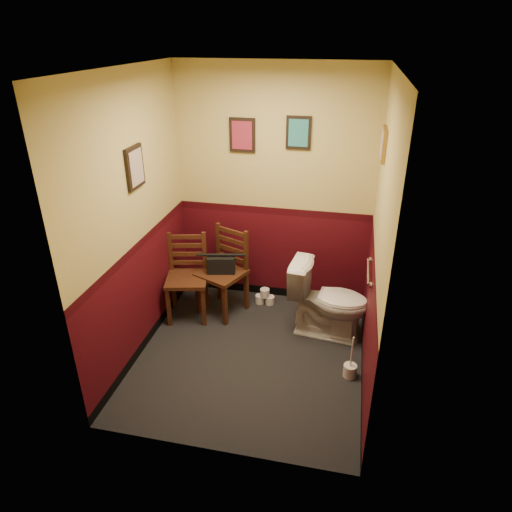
{
  "coord_description": "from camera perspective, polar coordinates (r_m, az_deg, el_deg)",
  "views": [
    {
      "loc": [
        0.83,
        -3.59,
        2.97
      ],
      "look_at": [
        0.0,
        0.25,
        1.0
      ],
      "focal_mm": 32.0,
      "sensor_mm": 36.0,
      "label": 1
    }
  ],
  "objects": [
    {
      "name": "grab_bar",
      "position": [
        4.35,
        13.92,
        -1.92
      ],
      "size": [
        0.05,
        0.56,
        0.06
      ],
      "color": "silver",
      "rests_on": "wall_right"
    },
    {
      "name": "framed_print_back_b",
      "position": [
        4.91,
        5.34,
        15.09
      ],
      "size": [
        0.26,
        0.04,
        0.34
      ],
      "color": "black",
      "rests_on": "wall_back"
    },
    {
      "name": "wall_right",
      "position": [
        3.95,
        15.01,
        1.45
      ],
      "size": [
        0.0,
        2.4,
        2.7
      ],
      "primitive_type": "cube",
      "rotation": [
        1.57,
        0.0,
        -1.57
      ],
      "color": "#410911",
      "rests_on": "ground"
    },
    {
      "name": "chair_right",
      "position": [
        5.18,
        -4.01,
        -1.98
      ],
      "size": [
        0.61,
        0.61,
        0.99
      ],
      "rotation": [
        0.0,
        0.0,
        -0.4
      ],
      "color": "#402113",
      "rests_on": "floor"
    },
    {
      "name": "framed_print_back_a",
      "position": [
        5.02,
        -1.73,
        14.87
      ],
      "size": [
        0.28,
        0.04,
        0.36
      ],
      "color": "black",
      "rests_on": "wall_back"
    },
    {
      "name": "floor",
      "position": [
        4.73,
        -0.65,
        -12.24
      ],
      "size": [
        2.2,
        2.4,
        0.0
      ],
      "primitive_type": "cube",
      "color": "black",
      "rests_on": "ground"
    },
    {
      "name": "toilet_brush",
      "position": [
        4.53,
        11.66,
        -13.76
      ],
      "size": [
        0.13,
        0.13,
        0.45
      ],
      "color": "silver",
      "rests_on": "floor"
    },
    {
      "name": "toilet",
      "position": [
        4.86,
        9.09,
        -5.56
      ],
      "size": [
        0.88,
        0.56,
        0.82
      ],
      "primitive_type": "imported",
      "rotation": [
        0.0,
        0.0,
        1.45
      ],
      "color": "white",
      "rests_on": "floor"
    },
    {
      "name": "wall_back",
      "position": [
        5.13,
        2.26,
        8.17
      ],
      "size": [
        2.2,
        0.0,
        2.7
      ],
      "primitive_type": "cube",
      "rotation": [
        1.57,
        0.0,
        0.0
      ],
      "color": "#410911",
      "rests_on": "ground"
    },
    {
      "name": "framed_print_left",
      "position": [
        4.31,
        -14.88,
        10.66
      ],
      "size": [
        0.04,
        0.3,
        0.38
      ],
      "color": "black",
      "rests_on": "wall_left"
    },
    {
      "name": "tp_stack",
      "position": [
        5.48,
        1.11,
        -5.18
      ],
      "size": [
        0.23,
        0.12,
        0.2
      ],
      "color": "silver",
      "rests_on": "floor"
    },
    {
      "name": "wall_left",
      "position": [
        4.39,
        -14.93,
        4.02
      ],
      "size": [
        0.0,
        2.4,
        2.7
      ],
      "primitive_type": "cube",
      "rotation": [
        1.57,
        0.0,
        1.57
      ],
      "color": "#410911",
      "rests_on": "ground"
    },
    {
      "name": "framed_print_right",
      "position": [
        4.3,
        15.65,
        13.31
      ],
      "size": [
        0.04,
        0.34,
        0.28
      ],
      "color": "olive",
      "rests_on": "wall_right"
    },
    {
      "name": "wall_front",
      "position": [
        3.01,
        -5.87,
        -6.12
      ],
      "size": [
        2.2,
        0.0,
        2.7
      ],
      "primitive_type": "cube",
      "rotation": [
        -1.57,
        0.0,
        0.0
      ],
      "color": "#410911",
      "rests_on": "ground"
    },
    {
      "name": "ceiling",
      "position": [
        3.7,
        -0.88,
        22.43
      ],
      "size": [
        2.2,
        2.4,
        0.0
      ],
      "primitive_type": "cube",
      "rotation": [
        3.14,
        0.0,
        0.0
      ],
      "color": "silver",
      "rests_on": "ground"
    },
    {
      "name": "handbag",
      "position": [
        5.1,
        -4.37,
        -1.0
      ],
      "size": [
        0.33,
        0.21,
        0.22
      ],
      "rotation": [
        0.0,
        0.0,
        0.21
      ],
      "color": "black",
      "rests_on": "chair_right"
    },
    {
      "name": "chair_left",
      "position": [
        5.15,
        -8.58,
        -2.61
      ],
      "size": [
        0.54,
        0.54,
        0.96
      ],
      "rotation": [
        0.0,
        0.0,
        0.23
      ],
      "color": "#402113",
      "rests_on": "floor"
    }
  ]
}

